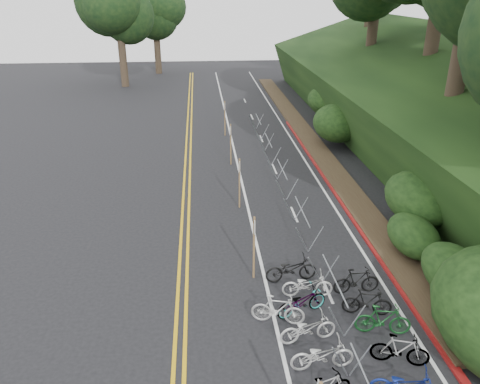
# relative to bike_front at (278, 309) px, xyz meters

# --- Properties ---
(ground) EXTENTS (120.00, 120.00, 0.00)m
(ground) POSITION_rel_bike_front_xyz_m (-1.07, -2.42, -0.52)
(ground) COLOR black
(ground) RESTS_ON ground
(road_markings) EXTENTS (7.47, 80.00, 0.01)m
(road_markings) POSITION_rel_bike_front_xyz_m (-0.44, 7.68, -0.51)
(road_markings) COLOR gold
(road_markings) RESTS_ON ground
(red_curb) EXTENTS (0.25, 28.00, 0.10)m
(red_curb) POSITION_rel_bike_front_xyz_m (4.63, 9.58, -0.47)
(red_curb) COLOR maroon
(red_curb) RESTS_ON ground
(embankment) EXTENTS (14.30, 48.14, 9.11)m
(embankment) POSITION_rel_bike_front_xyz_m (11.89, 16.62, 2.05)
(embankment) COLOR black
(embankment) RESTS_ON ground
(bike_racks_rest) EXTENTS (1.14, 23.00, 1.17)m
(bike_racks_rest) POSITION_rel_bike_front_xyz_m (1.93, 10.58, 0.34)
(bike_racks_rest) COLOR gray
(bike_racks_rest) RESTS_ON ground
(signposts_rest) EXTENTS (0.08, 18.40, 2.50)m
(signposts_rest) POSITION_rel_bike_front_xyz_m (-0.47, 11.58, 0.91)
(signposts_rest) COLOR brown
(signposts_rest) RESTS_ON ground
(bike_front) EXTENTS (0.91, 1.79, 1.03)m
(bike_front) POSITION_rel_bike_front_xyz_m (0.00, 0.00, 0.00)
(bike_front) COLOR beige
(bike_front) RESTS_ON ground
(bike_valet) EXTENTS (3.37, 9.57, 1.05)m
(bike_valet) POSITION_rel_bike_front_xyz_m (1.80, -1.64, -0.03)
(bike_valet) COLOR black
(bike_valet) RESTS_ON ground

